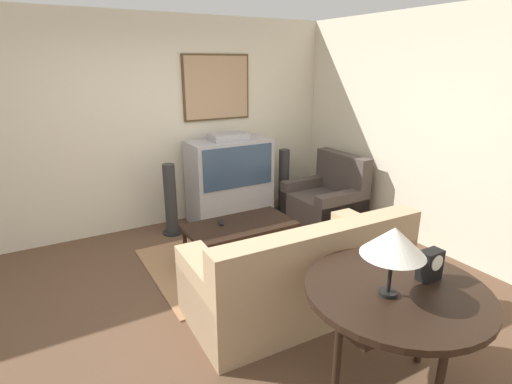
{
  "coord_description": "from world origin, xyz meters",
  "views": [
    {
      "loc": [
        -1.37,
        -2.98,
        2.12
      ],
      "look_at": [
        0.73,
        0.65,
        0.75
      ],
      "focal_mm": 28.0,
      "sensor_mm": 36.0,
      "label": 1
    }
  ],
  "objects_px": {
    "coffee_table": "(240,227)",
    "mantel_clock": "(430,265)",
    "tv": "(230,180)",
    "speaker_tower_right": "(284,182)",
    "speaker_tower_left": "(171,201)",
    "table_lamp": "(394,242)",
    "armchair": "(326,200)",
    "couch": "(300,277)",
    "console_table": "(396,297)"
  },
  "relations": [
    {
      "from": "coffee_table",
      "to": "mantel_clock",
      "type": "distance_m",
      "value": 2.23
    },
    {
      "from": "tv",
      "to": "speaker_tower_right",
      "type": "relative_size",
      "value": 1.33
    },
    {
      "from": "tv",
      "to": "speaker_tower_left",
      "type": "distance_m",
      "value": 0.88
    },
    {
      "from": "table_lamp",
      "to": "coffee_table",
      "type": "bearing_deg",
      "value": 86.81
    },
    {
      "from": "armchair",
      "to": "speaker_tower_left",
      "type": "bearing_deg",
      "value": -108.38
    },
    {
      "from": "tv",
      "to": "mantel_clock",
      "type": "distance_m",
      "value": 3.33
    },
    {
      "from": "couch",
      "to": "speaker_tower_right",
      "type": "relative_size",
      "value": 2.11
    },
    {
      "from": "coffee_table",
      "to": "tv",
      "type": "bearing_deg",
      "value": 68.6
    },
    {
      "from": "coffee_table",
      "to": "console_table",
      "type": "bearing_deg",
      "value": -90.24
    },
    {
      "from": "armchair",
      "to": "console_table",
      "type": "distance_m",
      "value": 3.08
    },
    {
      "from": "armchair",
      "to": "speaker_tower_right",
      "type": "distance_m",
      "value": 0.72
    },
    {
      "from": "couch",
      "to": "table_lamp",
      "type": "bearing_deg",
      "value": 83.92
    },
    {
      "from": "couch",
      "to": "mantel_clock",
      "type": "xyz_separation_m",
      "value": [
        0.23,
        -1.07,
        0.56
      ]
    },
    {
      "from": "speaker_tower_right",
      "to": "couch",
      "type": "bearing_deg",
      "value": -120.52
    },
    {
      "from": "table_lamp",
      "to": "speaker_tower_left",
      "type": "relative_size",
      "value": 0.48
    },
    {
      "from": "couch",
      "to": "tv",
      "type": "bearing_deg",
      "value": -99.28
    },
    {
      "from": "console_table",
      "to": "table_lamp",
      "type": "height_order",
      "value": "table_lamp"
    },
    {
      "from": "armchair",
      "to": "coffee_table",
      "type": "bearing_deg",
      "value": -74.75
    },
    {
      "from": "tv",
      "to": "mantel_clock",
      "type": "xyz_separation_m",
      "value": [
        -0.2,
        -3.31,
        0.3
      ]
    },
    {
      "from": "speaker_tower_left",
      "to": "couch",
      "type": "bearing_deg",
      "value": -78.76
    },
    {
      "from": "mantel_clock",
      "to": "couch",
      "type": "bearing_deg",
      "value": 101.99
    },
    {
      "from": "tv",
      "to": "speaker_tower_right",
      "type": "distance_m",
      "value": 0.88
    },
    {
      "from": "console_table",
      "to": "speaker_tower_left",
      "type": "distance_m",
      "value": 3.27
    },
    {
      "from": "table_lamp",
      "to": "mantel_clock",
      "type": "xyz_separation_m",
      "value": [
        0.37,
        -0.0,
        -0.25
      ]
    },
    {
      "from": "table_lamp",
      "to": "speaker_tower_right",
      "type": "xyz_separation_m",
      "value": [
        1.44,
        3.26,
        -0.69
      ]
    },
    {
      "from": "tv",
      "to": "table_lamp",
      "type": "relative_size",
      "value": 2.77
    },
    {
      "from": "couch",
      "to": "speaker_tower_left",
      "type": "distance_m",
      "value": 2.24
    },
    {
      "from": "armchair",
      "to": "table_lamp",
      "type": "relative_size",
      "value": 2.11
    },
    {
      "from": "coffee_table",
      "to": "speaker_tower_left",
      "type": "distance_m",
      "value": 1.17
    },
    {
      "from": "couch",
      "to": "console_table",
      "type": "bearing_deg",
      "value": 89.82
    },
    {
      "from": "coffee_table",
      "to": "console_table",
      "type": "distance_m",
      "value": 2.16
    },
    {
      "from": "table_lamp",
      "to": "armchair",
      "type": "bearing_deg",
      "value": 56.7
    },
    {
      "from": "tv",
      "to": "table_lamp",
      "type": "height_order",
      "value": "tv"
    },
    {
      "from": "mantel_clock",
      "to": "coffee_table",
      "type": "bearing_deg",
      "value": 96.56
    },
    {
      "from": "couch",
      "to": "speaker_tower_right",
      "type": "xyz_separation_m",
      "value": [
        1.29,
        2.19,
        0.11
      ]
    },
    {
      "from": "couch",
      "to": "console_table",
      "type": "xyz_separation_m",
      "value": [
        -0.03,
        -1.04,
        0.39
      ]
    },
    {
      "from": "mantel_clock",
      "to": "tv",
      "type": "bearing_deg",
      "value": 86.51
    },
    {
      "from": "mantel_clock",
      "to": "speaker_tower_left",
      "type": "height_order",
      "value": "mantel_clock"
    },
    {
      "from": "table_lamp",
      "to": "couch",
      "type": "bearing_deg",
      "value": 82.39
    },
    {
      "from": "console_table",
      "to": "mantel_clock",
      "type": "distance_m",
      "value": 0.31
    },
    {
      "from": "armchair",
      "to": "tv",
      "type": "bearing_deg",
      "value": -121.82
    },
    {
      "from": "tv",
      "to": "armchair",
      "type": "distance_m",
      "value": 1.37
    },
    {
      "from": "armchair",
      "to": "coffee_table",
      "type": "xyz_separation_m",
      "value": [
        -1.6,
        -0.46,
        0.1
      ]
    },
    {
      "from": "couch",
      "to": "table_lamp",
      "type": "height_order",
      "value": "table_lamp"
    },
    {
      "from": "armchair",
      "to": "console_table",
      "type": "xyz_separation_m",
      "value": [
        -1.61,
        -2.59,
        0.42
      ]
    },
    {
      "from": "console_table",
      "to": "armchair",
      "type": "bearing_deg",
      "value": 58.22
    },
    {
      "from": "tv",
      "to": "speaker_tower_right",
      "type": "xyz_separation_m",
      "value": [
        0.86,
        -0.05,
        -0.15
      ]
    },
    {
      "from": "couch",
      "to": "console_table",
      "type": "relative_size",
      "value": 1.69
    },
    {
      "from": "coffee_table",
      "to": "speaker_tower_left",
      "type": "bearing_deg",
      "value": 110.65
    },
    {
      "from": "coffee_table",
      "to": "speaker_tower_right",
      "type": "relative_size",
      "value": 1.28
    }
  ]
}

